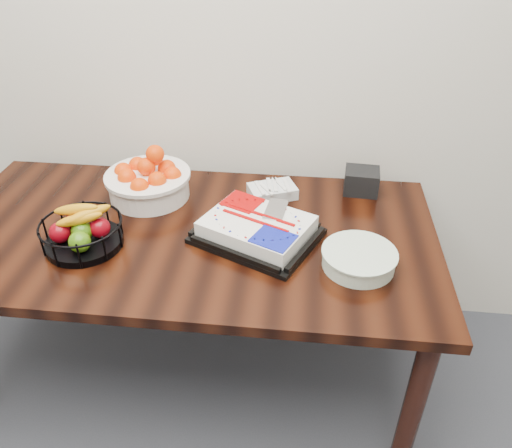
# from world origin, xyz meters

# --- Properties ---
(table) EXTENTS (1.80, 0.90, 0.75)m
(table) POSITION_xyz_m (0.00, 2.00, 0.66)
(table) COLOR black
(table) RESTS_ON ground
(cake_tray) EXTENTS (0.49, 0.45, 0.08)m
(cake_tray) POSITION_xyz_m (0.26, 1.98, 0.79)
(cake_tray) COLOR black
(cake_tray) RESTS_ON table
(tangerine_bowl) EXTENTS (0.33, 0.33, 0.21)m
(tangerine_bowl) POSITION_xyz_m (-0.20, 2.22, 0.84)
(tangerine_bowl) COLOR white
(tangerine_bowl) RESTS_ON table
(fruit_basket) EXTENTS (0.28, 0.28, 0.15)m
(fruit_basket) POSITION_xyz_m (-0.33, 1.87, 0.81)
(fruit_basket) COLOR black
(fruit_basket) RESTS_ON table
(plate_stack) EXTENTS (0.25, 0.25, 0.06)m
(plate_stack) POSITION_xyz_m (0.61, 1.86, 0.78)
(plate_stack) COLOR white
(plate_stack) RESTS_ON table
(fork_bag) EXTENTS (0.21, 0.18, 0.05)m
(fork_bag) POSITION_xyz_m (0.29, 2.27, 0.78)
(fork_bag) COLOR silver
(fork_bag) RESTS_ON table
(napkin_box) EXTENTS (0.14, 0.12, 0.10)m
(napkin_box) POSITION_xyz_m (0.64, 2.35, 0.80)
(napkin_box) COLOR black
(napkin_box) RESTS_ON table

